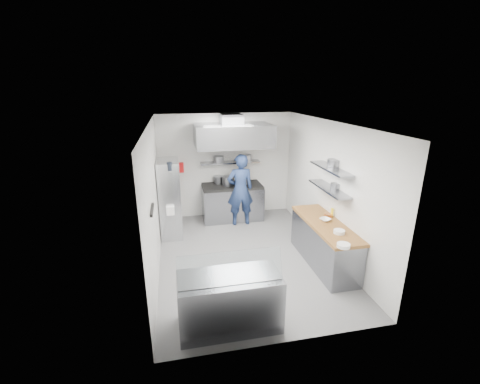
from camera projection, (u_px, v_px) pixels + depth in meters
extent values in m
plane|color=#5D5D5F|center=(246.00, 256.00, 6.88)|extent=(5.00, 5.00, 0.00)
plane|color=silver|center=(247.00, 123.00, 6.00)|extent=(5.00, 5.00, 0.00)
cube|color=white|center=(226.00, 166.00, 8.76)|extent=(3.60, 2.80, 0.02)
cube|color=white|center=(289.00, 255.00, 4.12)|extent=(3.60, 2.80, 0.02)
cube|color=white|center=(154.00, 200.00, 6.09)|extent=(2.80, 5.00, 0.02)
cube|color=white|center=(329.00, 189.00, 6.79)|extent=(2.80, 5.00, 0.02)
cube|color=gray|center=(232.00, 203.00, 8.71)|extent=(1.60, 0.80, 0.90)
cube|color=black|center=(232.00, 186.00, 8.56)|extent=(1.57, 0.78, 0.06)
cylinder|color=slate|center=(218.00, 180.00, 8.67)|extent=(0.27, 0.27, 0.20)
cylinder|color=slate|center=(228.00, 181.00, 8.49)|extent=(0.31, 0.31, 0.24)
cylinder|color=slate|center=(243.00, 181.00, 8.58)|extent=(0.24, 0.24, 0.16)
cube|color=gray|center=(230.00, 162.00, 8.60)|extent=(1.60, 0.30, 0.04)
cylinder|color=slate|center=(219.00, 159.00, 8.43)|extent=(0.27, 0.27, 0.18)
cylinder|color=slate|center=(246.00, 159.00, 8.44)|extent=(0.28, 0.28, 0.22)
cube|color=gray|center=(233.00, 135.00, 7.97)|extent=(1.90, 1.15, 0.55)
cube|color=slate|center=(231.00, 119.00, 8.06)|extent=(0.55, 0.55, 0.24)
cube|color=red|center=(179.00, 168.00, 8.46)|extent=(0.22, 0.10, 0.26)
imported|color=navy|center=(240.00, 190.00, 8.20)|extent=(0.70, 0.47, 1.87)
cube|color=silver|center=(170.00, 198.00, 7.63)|extent=(0.50, 0.90, 1.85)
cube|color=white|center=(170.00, 210.00, 7.26)|extent=(0.18, 0.22, 0.20)
cube|color=yellow|center=(169.00, 183.00, 7.51)|extent=(0.13, 0.17, 0.15)
cylinder|color=black|center=(170.00, 166.00, 6.98)|extent=(0.12, 0.12, 0.18)
cube|color=black|center=(152.00, 210.00, 5.21)|extent=(0.04, 0.55, 0.05)
cube|color=gray|center=(324.00, 244.00, 6.48)|extent=(0.62, 2.00, 0.84)
cube|color=brown|center=(326.00, 224.00, 6.33)|extent=(0.65, 2.04, 0.06)
cylinder|color=white|center=(344.00, 245.00, 5.35)|extent=(0.22, 0.22, 0.06)
cylinder|color=white|center=(339.00, 232.00, 5.86)|extent=(0.20, 0.20, 0.06)
cylinder|color=#C77538|center=(328.00, 215.00, 6.61)|extent=(0.17, 0.17, 0.06)
cylinder|color=yellow|center=(332.00, 213.00, 6.59)|extent=(0.06, 0.06, 0.18)
imported|color=white|center=(325.00, 220.00, 6.40)|extent=(0.27, 0.27, 0.05)
cube|color=gray|center=(329.00, 189.00, 6.45)|extent=(0.30, 1.30, 0.04)
cube|color=gray|center=(331.00, 168.00, 6.32)|extent=(0.30, 1.30, 0.04)
cylinder|color=slate|center=(336.00, 186.00, 6.41)|extent=(0.20, 0.20, 0.10)
cylinder|color=slate|center=(334.00, 163.00, 6.39)|extent=(0.26, 0.26, 0.14)
cube|color=gray|center=(230.00, 301.00, 4.75)|extent=(1.50, 0.70, 0.85)
cube|color=silver|center=(231.00, 268.00, 4.44)|extent=(1.47, 0.19, 0.42)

